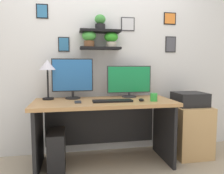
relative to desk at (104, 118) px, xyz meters
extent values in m
plane|color=tan|center=(0.00, -0.05, -0.54)|extent=(8.00, 8.00, 0.00)
cube|color=silver|center=(0.00, 0.39, 0.81)|extent=(4.40, 0.04, 2.70)
cube|color=black|center=(0.00, 0.27, 0.83)|extent=(0.51, 0.20, 0.03)
cube|color=black|center=(0.00, 0.27, 1.04)|extent=(0.51, 0.20, 0.03)
cylinder|color=#B2A899|center=(0.14, 0.27, 0.87)|extent=(0.13, 0.13, 0.06)
ellipsoid|color=green|center=(0.14, 0.27, 0.97)|extent=(0.17, 0.17, 0.13)
cylinder|color=black|center=(0.00, 0.27, 1.09)|extent=(0.13, 0.13, 0.07)
ellipsoid|color=#3C8A3C|center=(0.00, 0.27, 1.18)|extent=(0.14, 0.14, 0.12)
cylinder|color=brown|center=(-0.14, 0.27, 0.88)|extent=(0.13, 0.13, 0.07)
ellipsoid|color=green|center=(-0.14, 0.27, 0.98)|extent=(0.18, 0.18, 0.13)
cube|color=black|center=(-0.45, 0.36, 0.88)|extent=(0.14, 0.02, 0.18)
cube|color=teal|center=(-0.45, 0.35, 0.88)|extent=(0.12, 0.00, 0.16)
cube|color=black|center=(0.97, 0.36, 1.25)|extent=(0.17, 0.02, 0.16)
cube|color=orange|center=(0.97, 0.35, 1.25)|extent=(0.15, 0.00, 0.14)
cube|color=#2D2D33|center=(0.38, 0.36, 1.15)|extent=(0.18, 0.02, 0.18)
cube|color=silver|center=(0.38, 0.35, 1.15)|extent=(0.16, 0.00, 0.15)
cube|color=black|center=(0.99, 0.36, 0.90)|extent=(0.15, 0.02, 0.22)
cube|color=#4C4C56|center=(0.99, 0.35, 0.90)|extent=(0.13, 0.00, 0.19)
cube|color=black|center=(-0.70, 0.36, 1.27)|extent=(0.14, 0.02, 0.17)
cube|color=teal|center=(-0.70, 0.35, 1.27)|extent=(0.12, 0.00, 0.15)
cube|color=tan|center=(0.00, -0.05, 0.19)|extent=(1.59, 0.68, 0.04)
cube|color=black|center=(-0.74, -0.05, -0.18)|extent=(0.04, 0.62, 0.71)
cube|color=black|center=(0.74, -0.05, -0.18)|extent=(0.04, 0.62, 0.71)
cube|color=black|center=(0.00, 0.25, -0.15)|extent=(1.39, 0.02, 0.50)
cylinder|color=black|center=(-0.35, 0.16, 0.22)|extent=(0.18, 0.18, 0.02)
cylinder|color=black|center=(-0.35, 0.16, 0.27)|extent=(0.03, 0.03, 0.08)
cube|color=black|center=(-0.35, 0.17, 0.50)|extent=(0.49, 0.02, 0.39)
cube|color=#2866B2|center=(-0.35, 0.15, 0.50)|extent=(0.46, 0.00, 0.37)
cylinder|color=#2D2D33|center=(0.35, 0.16, 0.22)|extent=(0.18, 0.18, 0.02)
cylinder|color=#2D2D33|center=(0.35, 0.16, 0.25)|extent=(0.03, 0.03, 0.05)
cube|color=#2D2D33|center=(0.35, 0.17, 0.44)|extent=(0.56, 0.02, 0.34)
cube|color=#198C4C|center=(0.35, 0.15, 0.44)|extent=(0.54, 0.00, 0.32)
cube|color=black|center=(0.08, -0.15, 0.22)|extent=(0.44, 0.14, 0.02)
ellipsoid|color=black|center=(0.41, -0.17, 0.23)|extent=(0.06, 0.09, 0.03)
cylinder|color=black|center=(-0.64, 0.14, 0.22)|extent=(0.13, 0.13, 0.02)
cylinder|color=black|center=(-0.64, 0.14, 0.40)|extent=(0.02, 0.02, 0.33)
cone|color=silver|center=(-0.64, 0.14, 0.62)|extent=(0.19, 0.19, 0.12)
cube|color=#2D2D33|center=(-0.30, -0.13, 0.22)|extent=(0.07, 0.14, 0.01)
cylinder|color=green|center=(0.54, -0.19, 0.26)|extent=(0.08, 0.08, 0.09)
cube|color=tan|center=(1.11, 0.02, -0.22)|extent=(0.44, 0.50, 0.64)
cube|color=black|center=(1.11, 0.02, 0.18)|extent=(0.38, 0.34, 0.17)
cube|color=black|center=(-0.54, -0.10, -0.32)|extent=(0.18, 0.40, 0.43)
camera|label=1|loc=(-0.37, -2.52, 0.62)|focal=35.37mm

